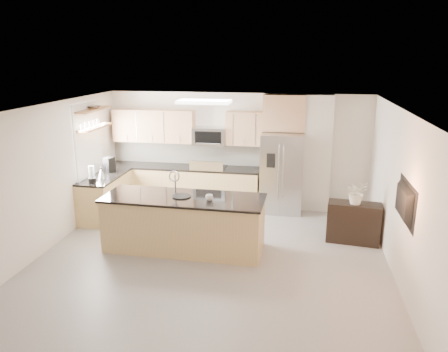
% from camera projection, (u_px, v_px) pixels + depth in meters
% --- Properties ---
extents(floor, '(6.50, 6.50, 0.00)m').
position_uv_depth(floor, '(209.00, 264.00, 7.39)').
color(floor, gray).
rests_on(floor, ground).
extents(ceiling, '(6.00, 6.50, 0.02)m').
position_uv_depth(ceiling, '(207.00, 110.00, 6.69)').
color(ceiling, white).
rests_on(ceiling, wall_back).
extents(wall_back, '(6.00, 0.02, 2.60)m').
position_uv_depth(wall_back, '(237.00, 149.00, 10.12)').
color(wall_back, silver).
rests_on(wall_back, floor).
extents(wall_front, '(6.00, 0.02, 2.60)m').
position_uv_depth(wall_front, '(134.00, 297.00, 3.95)').
color(wall_front, silver).
rests_on(wall_front, floor).
extents(wall_left, '(0.02, 6.50, 2.60)m').
position_uv_depth(wall_left, '(38.00, 182.00, 7.54)').
color(wall_left, silver).
rests_on(wall_left, floor).
extents(wall_right, '(0.02, 6.50, 2.60)m').
position_uv_depth(wall_right, '(404.00, 201.00, 6.54)').
color(wall_right, silver).
rests_on(wall_right, floor).
extents(back_counter, '(3.55, 0.66, 1.44)m').
position_uv_depth(back_counter, '(183.00, 185.00, 10.24)').
color(back_counter, tan).
rests_on(back_counter, floor).
extents(left_counter, '(0.66, 1.50, 0.92)m').
position_uv_depth(left_counter, '(106.00, 196.00, 9.46)').
color(left_counter, tan).
rests_on(left_counter, floor).
extents(range, '(0.76, 0.64, 1.14)m').
position_uv_depth(range, '(209.00, 186.00, 10.13)').
color(range, black).
rests_on(range, floor).
extents(upper_cabinets, '(3.50, 0.33, 0.75)m').
position_uv_depth(upper_cabinets, '(180.00, 127.00, 10.04)').
color(upper_cabinets, tan).
rests_on(upper_cabinets, wall_back).
extents(microwave, '(0.76, 0.40, 0.40)m').
position_uv_depth(microwave, '(210.00, 136.00, 9.94)').
color(microwave, '#A6A6A8').
rests_on(microwave, upper_cabinets).
extents(refrigerator, '(0.92, 0.78, 1.78)m').
position_uv_depth(refrigerator, '(282.00, 173.00, 9.70)').
color(refrigerator, '#A6A6A8').
rests_on(refrigerator, floor).
extents(partition_column, '(0.60, 0.30, 2.60)m').
position_uv_depth(partition_column, '(317.00, 154.00, 9.68)').
color(partition_column, beige).
rests_on(partition_column, floor).
extents(window, '(0.04, 1.15, 1.65)m').
position_uv_depth(window, '(88.00, 142.00, 9.19)').
color(window, white).
rests_on(window, wall_left).
extents(shelf_lower, '(0.30, 1.20, 0.04)m').
position_uv_depth(shelf_lower, '(95.00, 127.00, 9.19)').
color(shelf_lower, olive).
rests_on(shelf_lower, wall_left).
extents(shelf_upper, '(0.30, 1.20, 0.04)m').
position_uv_depth(shelf_upper, '(93.00, 109.00, 9.09)').
color(shelf_upper, olive).
rests_on(shelf_upper, wall_left).
extents(ceiling_fixture, '(1.00, 0.50, 0.06)m').
position_uv_depth(ceiling_fixture, '(204.00, 102.00, 8.29)').
color(ceiling_fixture, white).
rests_on(ceiling_fixture, ceiling).
extents(island, '(2.89, 1.10, 1.41)m').
position_uv_depth(island, '(184.00, 223.00, 7.86)').
color(island, tan).
rests_on(island, floor).
extents(credenza, '(1.00, 0.51, 0.77)m').
position_uv_depth(credenza, '(353.00, 223.00, 8.18)').
color(credenza, black).
rests_on(credenza, floor).
extents(cup, '(0.17, 0.17, 0.10)m').
position_uv_depth(cup, '(209.00, 197.00, 7.53)').
color(cup, white).
rests_on(cup, island).
extents(platter, '(0.43, 0.43, 0.02)m').
position_uv_depth(platter, '(181.00, 196.00, 7.73)').
color(platter, black).
rests_on(platter, island).
extents(blender, '(0.15, 0.15, 0.35)m').
position_uv_depth(blender, '(92.00, 175.00, 8.79)').
color(blender, black).
rests_on(blender, left_counter).
extents(kettle, '(0.20, 0.20, 0.25)m').
position_uv_depth(kettle, '(101.00, 174.00, 9.10)').
color(kettle, '#A6A6A8').
rests_on(kettle, left_counter).
extents(coffee_maker, '(0.24, 0.26, 0.32)m').
position_uv_depth(coffee_maker, '(109.00, 165.00, 9.63)').
color(coffee_maker, black).
rests_on(coffee_maker, left_counter).
extents(bowl, '(0.42, 0.42, 0.08)m').
position_uv_depth(bowl, '(94.00, 106.00, 9.11)').
color(bowl, '#A6A6A8').
rests_on(bowl, shelf_upper).
extents(flower_vase, '(0.75, 0.70, 0.66)m').
position_uv_depth(flower_vase, '(357.00, 187.00, 7.96)').
color(flower_vase, silver).
rests_on(flower_vase, credenza).
extents(television, '(0.14, 1.08, 0.62)m').
position_uv_depth(television, '(400.00, 202.00, 6.35)').
color(television, black).
rests_on(television, wall_right).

